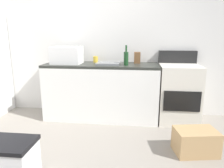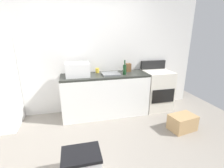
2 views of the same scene
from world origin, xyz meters
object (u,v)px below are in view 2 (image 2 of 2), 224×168
cardboard_box_large (182,122)px  storage_bin (82,166)px  knife_block (128,67)px  wine_bottle (125,69)px  coffee_mug (97,70)px  microwave (78,70)px  stove_oven (156,89)px

cardboard_box_large → storage_bin: size_ratio=1.02×
knife_block → wine_bottle: bearing=-125.0°
coffee_mug → cardboard_box_large: size_ratio=0.21×
microwave → coffee_mug: bearing=26.5°
microwave → cardboard_box_large: size_ratio=0.98×
wine_bottle → cardboard_box_large: wine_bottle is taller
stove_oven → knife_block: 0.85m
knife_block → cardboard_box_large: bearing=-57.8°
storage_bin → wine_bottle: bearing=56.3°
stove_oven → microwave: (-1.77, -0.03, 0.57)m
wine_bottle → knife_block: wine_bottle is taller
stove_oven → coffee_mug: stove_oven is taller
microwave → coffee_mug: microwave is taller
wine_bottle → storage_bin: 2.00m
stove_oven → cardboard_box_large: bearing=-87.5°
stove_oven → cardboard_box_large: stove_oven is taller
microwave → storage_bin: size_ratio=1.00×
wine_bottle → coffee_mug: 0.60m
wine_bottle → coffee_mug: wine_bottle is taller
wine_bottle → coffee_mug: (-0.52, 0.28, -0.06)m
coffee_mug → cardboard_box_large: 1.97m
coffee_mug → storage_bin: coffee_mug is taller
microwave → coffee_mug: 0.48m
coffee_mug → knife_block: size_ratio=0.56×
wine_bottle → cardboard_box_large: size_ratio=0.64×
stove_oven → wine_bottle: size_ratio=3.67×
knife_block → cardboard_box_large: 1.55m
coffee_mug → knife_block: bearing=-3.4°
storage_bin → microwave: bearing=87.6°
stove_oven → wine_bottle: bearing=-173.1°
coffee_mug → knife_block: knife_block is taller
stove_oven → cardboard_box_large: 1.02m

